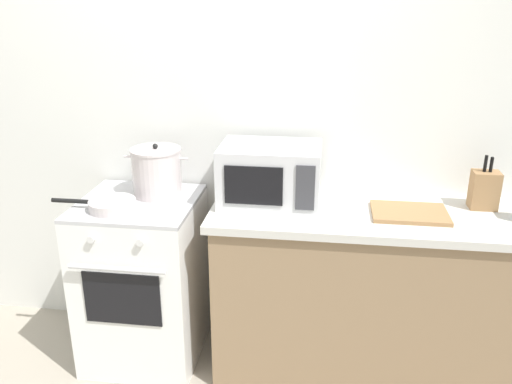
% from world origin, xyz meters
% --- Properties ---
extents(back_wall, '(4.40, 0.10, 2.50)m').
position_xyz_m(back_wall, '(0.30, 0.97, 1.25)').
color(back_wall, silver).
rests_on(back_wall, ground_plane).
extents(lower_cabinet_right, '(1.64, 0.56, 0.88)m').
position_xyz_m(lower_cabinet_right, '(0.90, 0.62, 0.44)').
color(lower_cabinet_right, '#8C7051').
rests_on(lower_cabinet_right, ground_plane).
extents(countertop_right, '(1.70, 0.60, 0.04)m').
position_xyz_m(countertop_right, '(0.90, 0.62, 0.90)').
color(countertop_right, beige).
rests_on(countertop_right, lower_cabinet_right).
extents(stove, '(0.60, 0.64, 0.92)m').
position_xyz_m(stove, '(-0.35, 0.60, 0.46)').
color(stove, white).
rests_on(stove, ground_plane).
extents(stock_pot, '(0.35, 0.26, 0.28)m').
position_xyz_m(stock_pot, '(-0.27, 0.71, 1.05)').
color(stock_pot, beige).
rests_on(stock_pot, stove).
extents(frying_pan, '(0.43, 0.23, 0.05)m').
position_xyz_m(frying_pan, '(-0.44, 0.47, 0.95)').
color(frying_pan, beige).
rests_on(frying_pan, stove).
extents(microwave, '(0.50, 0.37, 0.30)m').
position_xyz_m(microwave, '(0.33, 0.68, 1.07)').
color(microwave, silver).
rests_on(microwave, countertop_right).
extents(cutting_board, '(0.36, 0.26, 0.02)m').
position_xyz_m(cutting_board, '(1.02, 0.60, 0.93)').
color(cutting_board, '#997047').
rests_on(cutting_board, countertop_right).
extents(knife_block, '(0.13, 0.10, 0.27)m').
position_xyz_m(knife_block, '(1.39, 0.74, 1.02)').
color(knife_block, '#997047').
rests_on(knife_block, countertop_right).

